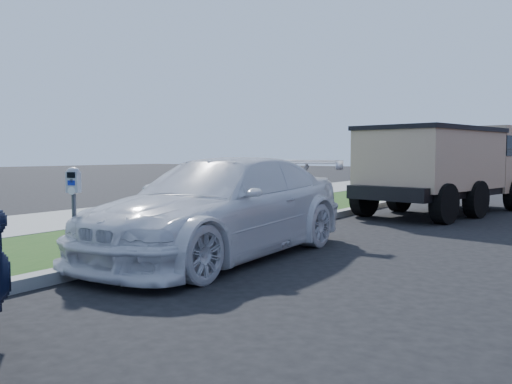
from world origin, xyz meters
The scene contains 5 objects.
ground centered at (0.00, 0.00, 0.00)m, with size 120.00×120.00×0.00m, color black.
streetside centered at (-5.57, 2.00, 0.07)m, with size 6.12×50.00×0.15m.
parking_meter centered at (-2.80, -1.23, 1.05)m, with size 0.21×0.18×1.28m.
white_wagon centered at (-1.92, 0.81, 0.76)m, with size 2.13×5.25×1.52m, color white.
dump_truck centered at (-0.53, 9.19, 1.33)m, with size 3.48×6.34×2.35m.
Camera 1 is at (3.07, -5.83, 1.57)m, focal length 38.00 mm.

